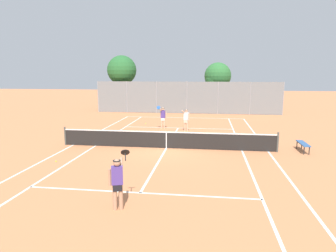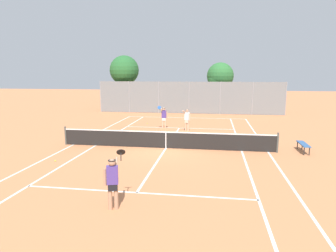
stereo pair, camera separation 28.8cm
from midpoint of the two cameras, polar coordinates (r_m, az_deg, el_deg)
The scene contains 12 objects.
ground_plane at distance 16.73m, azimuth -0.82°, elevation -4.26°, with size 120.00×120.00×0.00m, color #CC7A4C.
court_line_markings at distance 16.73m, azimuth -0.82°, elevation -4.25°, with size 11.10×23.90×0.01m.
tennis_net at distance 16.61m, azimuth -0.82°, elevation -2.56°, with size 12.00×0.10×1.07m.
player_near_side at distance 9.30m, azimuth -10.50°, elevation -10.18°, with size 0.51×0.85×1.77m.
player_far_left at distance 22.53m, azimuth -1.34°, elevation 1.82°, with size 0.65×0.74×1.77m.
player_far_right at distance 21.52m, azimuth 3.11°, elevation 1.39°, with size 0.55×0.46×1.60m.
loose_tennis_ball_0 at distance 15.19m, azimuth -21.07°, elevation -6.29°, with size 0.07×0.07×0.07m, color #D1DB33.
loose_tennis_ball_1 at distance 24.91m, azimuth -4.58°, elevation 0.49°, with size 0.07×0.07×0.07m, color #D1DB33.
courtside_bench at distance 17.44m, azimuth 23.91°, elevation -3.16°, with size 0.36×1.50×0.47m.
back_fence at distance 31.24m, azimuth 3.34°, elevation 5.42°, with size 19.30×0.08×3.32m.
tree_behind_left at distance 34.24m, azimuth -9.15°, elevation 10.29°, with size 3.23×3.23×6.11m.
tree_behind_right at distance 34.67m, azimuth 9.07°, elevation 9.22°, with size 3.00×3.00×5.37m.
Camera 1 is at (2.31, -16.05, 4.10)m, focal length 32.00 mm.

